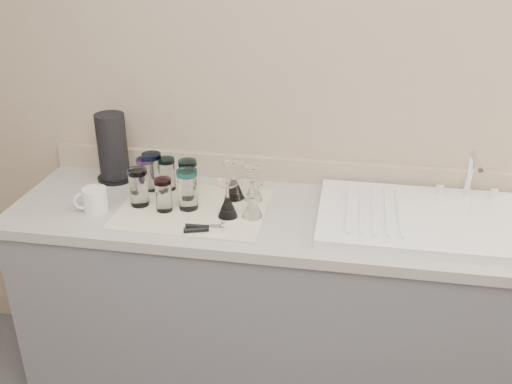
% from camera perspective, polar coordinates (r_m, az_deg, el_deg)
% --- Properties ---
extents(room_envelope, '(3.54, 3.50, 2.52)m').
position_cam_1_polar(room_envelope, '(0.80, -8.05, 0.37)').
color(room_envelope, '#545359').
rests_on(room_envelope, ground).
extents(counter_unit, '(2.06, 0.62, 0.90)m').
position_cam_1_polar(counter_unit, '(2.38, 2.33, -11.62)').
color(counter_unit, slate).
rests_on(counter_unit, ground).
extents(sink_unit, '(0.82, 0.50, 0.22)m').
position_cam_1_polar(sink_unit, '(2.15, 17.34, -2.61)').
color(sink_unit, white).
rests_on(sink_unit, counter_unit).
extents(dish_towel, '(0.55, 0.42, 0.01)m').
position_cam_1_polar(dish_towel, '(2.17, -6.30, -1.67)').
color(dish_towel, white).
rests_on(dish_towel, counter_unit).
extents(tumbler_teal, '(0.07, 0.07, 0.13)m').
position_cam_1_polar(tumbler_teal, '(2.31, -10.96, 1.78)').
color(tumbler_teal, white).
rests_on(tumbler_teal, dish_towel).
extents(tumbler_cyan, '(0.07, 0.07, 0.13)m').
position_cam_1_polar(tumbler_cyan, '(2.31, -8.87, 1.82)').
color(tumbler_cyan, white).
rests_on(tumbler_cyan, dish_towel).
extents(tumbler_purple, '(0.07, 0.07, 0.14)m').
position_cam_1_polar(tumbler_purple, '(2.24, -6.79, 1.43)').
color(tumbler_purple, white).
rests_on(tumbler_purple, dish_towel).
extents(tumbler_magenta, '(0.07, 0.07, 0.15)m').
position_cam_1_polar(tumbler_magenta, '(2.19, -11.66, 0.50)').
color(tumbler_magenta, white).
rests_on(tumbler_magenta, dish_towel).
extents(tumbler_blue, '(0.06, 0.06, 0.13)m').
position_cam_1_polar(tumbler_blue, '(2.14, -9.22, -0.27)').
color(tumbler_blue, white).
rests_on(tumbler_blue, dish_towel).
extents(tumbler_lavender, '(0.08, 0.08, 0.15)m').
position_cam_1_polar(tumbler_lavender, '(2.14, -6.84, 0.28)').
color(tumbler_lavender, white).
rests_on(tumbler_lavender, dish_towel).
extents(tumbler_extra, '(0.08, 0.08, 0.15)m').
position_cam_1_polar(tumbler_extra, '(2.31, -10.31, 2.06)').
color(tumbler_extra, white).
rests_on(tumbler_extra, dish_towel).
extents(goblet_back_left, '(0.08, 0.08, 0.15)m').
position_cam_1_polar(goblet_back_left, '(2.21, -2.21, 0.57)').
color(goblet_back_left, white).
rests_on(goblet_back_left, dish_towel).
extents(goblet_back_right, '(0.07, 0.07, 0.13)m').
position_cam_1_polar(goblet_back_right, '(2.20, -0.25, 0.28)').
color(goblet_back_right, white).
rests_on(goblet_back_right, dish_towel).
extents(goblet_front_left, '(0.08, 0.08, 0.14)m').
position_cam_1_polar(goblet_front_left, '(2.08, -2.86, -1.29)').
color(goblet_front_left, white).
rests_on(goblet_front_left, dish_towel).
extents(goblet_front_right, '(0.08, 0.08, 0.14)m').
position_cam_1_polar(goblet_front_right, '(2.07, -0.40, -1.29)').
color(goblet_front_right, white).
rests_on(goblet_front_right, dish_towel).
extents(can_opener, '(0.14, 0.06, 0.02)m').
position_cam_1_polar(can_opener, '(2.01, -5.13, -3.63)').
color(can_opener, silver).
rests_on(can_opener, dish_towel).
extents(white_mug, '(0.14, 0.12, 0.09)m').
position_cam_1_polar(white_mug, '(2.21, -15.85, -0.79)').
color(white_mug, white).
rests_on(white_mug, counter_unit).
extents(paper_towel_roll, '(0.15, 0.15, 0.29)m').
position_cam_1_polar(paper_towel_roll, '(2.43, -14.15, 4.27)').
color(paper_towel_roll, black).
rests_on(paper_towel_roll, counter_unit).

